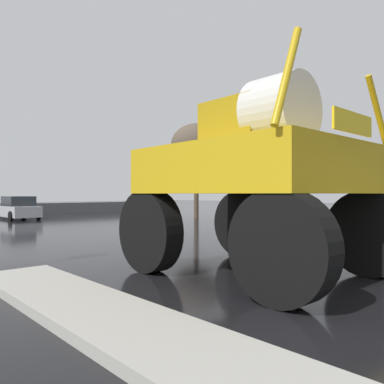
{
  "coord_description": "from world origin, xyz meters",
  "views": [
    {
      "loc": [
        -6.6,
        -0.32,
        1.68
      ],
      "look_at": [
        -0.26,
        6.54,
        1.73
      ],
      "focal_mm": 35.27,
      "sensor_mm": 36.0,
      "label": 1
    }
  ],
  "objects_px": {
    "sedan_ahead": "(18,208)",
    "traffic_signal_near_right": "(258,163)",
    "bare_tree_right": "(196,146)",
    "streetlight_near_right": "(258,145)",
    "oversize_sprayer": "(257,176)"
  },
  "relations": [
    {
      "from": "traffic_signal_near_right",
      "to": "bare_tree_right",
      "type": "height_order",
      "value": "bare_tree_right"
    },
    {
      "from": "sedan_ahead",
      "to": "traffic_signal_near_right",
      "type": "bearing_deg",
      "value": -167.71
    },
    {
      "from": "streetlight_near_right",
      "to": "sedan_ahead",
      "type": "bearing_deg",
      "value": 113.55
    },
    {
      "from": "sedan_ahead",
      "to": "bare_tree_right",
      "type": "relative_size",
      "value": 0.63
    },
    {
      "from": "sedan_ahead",
      "to": "oversize_sprayer",
      "type": "bearing_deg",
      "value": 173.91
    },
    {
      "from": "oversize_sprayer",
      "to": "sedan_ahead",
      "type": "bearing_deg",
      "value": -4.9
    },
    {
      "from": "oversize_sprayer",
      "to": "sedan_ahead",
      "type": "distance_m",
      "value": 21.42
    },
    {
      "from": "traffic_signal_near_right",
      "to": "streetlight_near_right",
      "type": "xyz_separation_m",
      "value": [
        2.63,
        2.0,
        1.15
      ]
    },
    {
      "from": "bare_tree_right",
      "to": "oversize_sprayer",
      "type": "bearing_deg",
      "value": -129.37
    },
    {
      "from": "sedan_ahead",
      "to": "traffic_signal_near_right",
      "type": "relative_size",
      "value": 1.03
    },
    {
      "from": "bare_tree_right",
      "to": "sedan_ahead",
      "type": "bearing_deg",
      "value": 143.37
    },
    {
      "from": "traffic_signal_near_right",
      "to": "streetlight_near_right",
      "type": "distance_m",
      "value": 3.5
    },
    {
      "from": "bare_tree_right",
      "to": "traffic_signal_near_right",
      "type": "bearing_deg",
      "value": -120.63
    },
    {
      "from": "sedan_ahead",
      "to": "traffic_signal_near_right",
      "type": "height_order",
      "value": "traffic_signal_near_right"
    },
    {
      "from": "oversize_sprayer",
      "to": "streetlight_near_right",
      "type": "distance_m",
      "value": 10.9
    }
  ]
}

